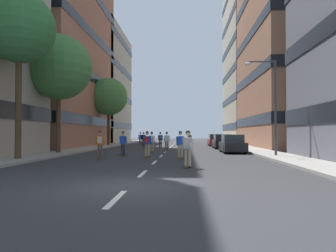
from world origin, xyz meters
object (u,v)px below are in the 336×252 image
(parked_car_mid, at_px, (232,144))
(skater_4, at_px, (180,143))
(parked_car_far, at_px, (222,142))
(skater_5, at_px, (190,138))
(street_tree_far, at_px, (19,28))
(skater_6, at_px, (167,140))
(skater_7, at_px, (100,143))
(skater_8, at_px, (160,139))
(street_tree_mid, at_px, (109,97))
(skater_10, at_px, (123,142))
(skater_1, at_px, (152,140))
(streetlamp_right, at_px, (270,97))
(street_tree_near, at_px, (59,67))
(skater_0, at_px, (147,142))
(skater_9, at_px, (188,146))
(parked_car_near, at_px, (216,140))
(skater_3, at_px, (143,139))
(skater_2, at_px, (140,138))

(parked_car_mid, bearing_deg, skater_4, -123.18)
(parked_car_far, bearing_deg, skater_5, 116.16)
(street_tree_far, bearing_deg, skater_6, 52.14)
(skater_7, relative_size, skater_8, 1.00)
(street_tree_mid, distance_m, skater_7, 21.71)
(skater_4, relative_size, skater_5, 1.00)
(street_tree_mid, bearing_deg, skater_10, -73.12)
(skater_1, distance_m, skater_4, 7.46)
(parked_car_mid, relative_size, street_tree_mid, 0.51)
(skater_1, xyz_separation_m, skater_7, (-2.53, -7.38, 0.00))
(skater_10, bearing_deg, streetlamp_right, -6.15)
(street_tree_near, bearing_deg, streetlamp_right, -8.24)
(parked_car_mid, height_order, street_tree_near, street_tree_near)
(parked_car_far, bearing_deg, skater_0, -115.88)
(skater_4, height_order, skater_9, same)
(skater_1, relative_size, skater_7, 1.00)
(parked_car_near, distance_m, skater_5, 3.40)
(street_tree_mid, xyz_separation_m, streetlamp_right, (15.64, -18.57, -2.19))
(street_tree_far, distance_m, skater_4, 11.96)
(street_tree_mid, relative_size, skater_6, 4.86)
(skater_3, height_order, skater_9, same)
(skater_5, bearing_deg, skater_9, -91.02)
(parked_car_far, xyz_separation_m, skater_0, (-6.48, -13.36, 0.32))
(street_tree_near, xyz_separation_m, skater_4, (9.54, -3.90, -5.79))
(street_tree_near, height_order, skater_4, street_tree_near)
(skater_6, relative_size, skater_9, 1.00)
(skater_6, bearing_deg, skater_1, -130.86)
(skater_9, bearing_deg, skater_2, 102.74)
(street_tree_far, bearing_deg, streetlamp_right, 13.50)
(skater_1, xyz_separation_m, skater_10, (-1.67, -4.25, -0.03))
(parked_car_mid, height_order, skater_0, skater_0)
(skater_3, distance_m, skater_9, 24.09)
(skater_8, xyz_separation_m, skater_9, (2.89, -20.68, 0.00))
(street_tree_mid, bearing_deg, street_tree_near, -90.00)
(skater_3, distance_m, skater_6, 10.37)
(skater_4, bearing_deg, skater_3, 104.62)
(skater_3, bearing_deg, parked_car_far, -24.66)
(skater_7, bearing_deg, skater_4, 4.24)
(street_tree_mid, height_order, skater_7, street_tree_mid)
(skater_2, height_order, skater_10, same)
(street_tree_near, distance_m, skater_0, 9.84)
(street_tree_mid, relative_size, skater_10, 4.86)
(street_tree_mid, xyz_separation_m, skater_1, (6.97, -13.20, -5.31))
(skater_2, bearing_deg, skater_3, -74.24)
(street_tree_near, height_order, street_tree_mid, street_tree_near)
(skater_9, bearing_deg, streetlamp_right, 50.77)
(skater_9, bearing_deg, skater_0, 113.70)
(street_tree_far, bearing_deg, skater_10, 42.60)
(streetlamp_right, bearing_deg, parked_car_near, 95.34)
(skater_7, bearing_deg, skater_10, 74.61)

